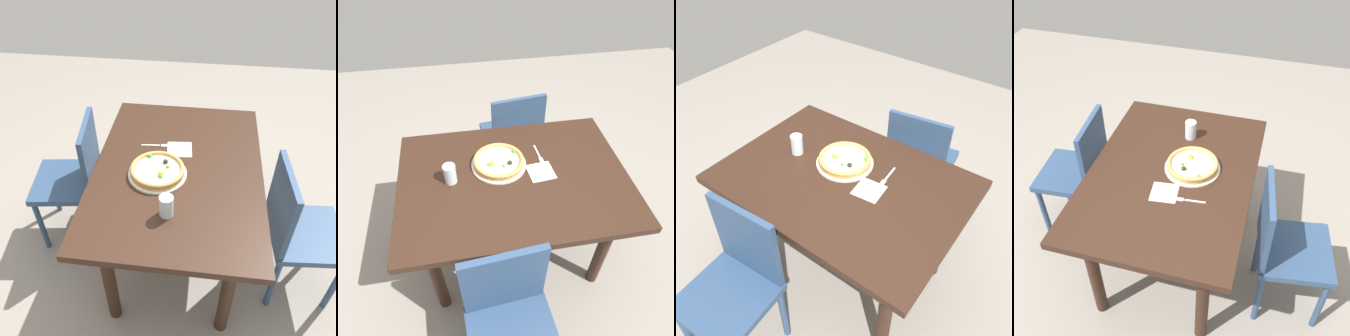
# 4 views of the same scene
# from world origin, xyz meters

# --- Properties ---
(ground_plane) EXTENTS (6.00, 6.00, 0.00)m
(ground_plane) POSITION_xyz_m (0.00, 0.00, 0.00)
(ground_plane) COLOR gray
(dining_table) EXTENTS (1.26, 0.91, 0.75)m
(dining_table) POSITION_xyz_m (0.00, 0.00, 0.65)
(dining_table) COLOR #331E14
(dining_table) RESTS_ON ground
(chair_near) EXTENTS (0.45, 0.45, 0.89)m
(chair_near) POSITION_xyz_m (-0.13, -0.67, 0.50)
(chair_near) COLOR navy
(chair_near) RESTS_ON ground
(chair_far) EXTENTS (0.43, 0.43, 0.89)m
(chair_far) POSITION_xyz_m (0.14, 0.67, 0.50)
(chair_far) COLOR navy
(chair_far) RESTS_ON ground
(plate) EXTENTS (0.31, 0.31, 0.01)m
(plate) POSITION_xyz_m (0.07, -0.10, 0.76)
(plate) COLOR silver
(plate) RESTS_ON dining_table
(pizza) EXTENTS (0.29, 0.29, 0.05)m
(pizza) POSITION_xyz_m (0.07, -0.10, 0.78)
(pizza) COLOR tan
(pizza) RESTS_ON plate
(fork) EXTENTS (0.03, 0.17, 0.00)m
(fork) POSITION_xyz_m (-0.18, -0.14, 0.75)
(fork) COLOR silver
(fork) RESTS_ON dining_table
(drinking_glass) EXTENTS (0.07, 0.07, 0.11)m
(drinking_glass) POSITION_xyz_m (0.34, -0.02, 0.81)
(drinking_glass) COLOR silver
(drinking_glass) RESTS_ON dining_table
(napkin) EXTENTS (0.15, 0.15, 0.00)m
(napkin) POSITION_xyz_m (-0.16, -0.01, 0.75)
(napkin) COLOR white
(napkin) RESTS_ON dining_table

